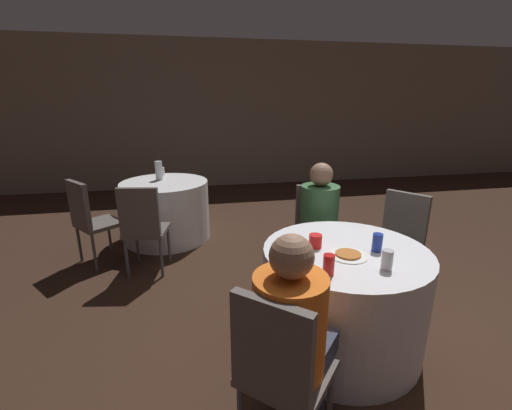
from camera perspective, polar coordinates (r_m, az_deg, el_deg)
ground_plane at (r=2.88m, az=17.37°, el=-20.03°), size 16.00×16.00×0.00m
wall_back at (r=7.06m, az=-1.24°, el=14.70°), size 16.00×0.06×2.80m
table_near at (r=2.57m, az=14.19°, el=-14.72°), size 1.12×1.12×0.74m
table_far at (r=4.45m, az=-14.73°, el=-0.88°), size 1.06×1.06×0.74m
chair_near_northeast at (r=3.31m, az=22.84°, el=-4.73°), size 0.56×0.56×0.92m
chair_near_north at (r=3.35m, az=10.00°, el=-3.32°), size 0.46×0.46×0.92m
chair_near_southwest at (r=1.72m, az=3.88°, el=-25.03°), size 0.56×0.56×0.92m
chair_far_south at (r=3.53m, az=-18.34°, el=-2.87°), size 0.46×0.47×0.92m
chair_far_southwest at (r=3.96m, az=-26.06°, el=-1.61°), size 0.56×0.56×0.92m
person_green_jacket at (r=3.18m, az=10.61°, el=-3.48°), size 0.38×0.51×1.17m
person_orange_shirt at (r=1.81m, az=6.44°, el=-21.03°), size 0.48×0.48×1.15m
pizza_plate_near at (r=2.31m, az=15.11°, el=-8.00°), size 0.25×0.25×0.02m
soda_can_blue at (r=2.41m, az=19.56°, el=-5.90°), size 0.07×0.07×0.12m
soda_can_red at (r=2.03m, az=12.02°, el=-9.70°), size 0.07×0.07×0.12m
soda_can_silver at (r=2.19m, az=21.03°, el=-8.52°), size 0.07×0.07×0.12m
cup_near at (r=2.37m, az=9.87°, el=-5.93°), size 0.09×0.09×0.09m
bottle_far at (r=4.45m, az=-15.89°, el=5.54°), size 0.09×0.09×0.24m
cup_far at (r=4.75m, az=-15.46°, el=5.44°), size 0.08×0.08×0.10m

